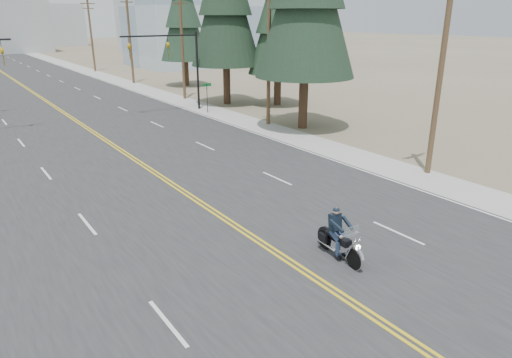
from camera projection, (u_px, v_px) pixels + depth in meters
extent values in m
plane|color=#776D56|center=(397.00, 333.00, 12.50)|extent=(400.00, 400.00, 0.00)
cube|color=#303033|center=(9.00, 77.00, 66.62)|extent=(20.00, 200.00, 0.01)
cube|color=#A5A5A0|center=(89.00, 72.00, 72.82)|extent=(3.00, 200.00, 0.01)
imported|color=#BF8C0C|center=(2.00, 49.00, 32.69)|extent=(0.21, 0.26, 1.30)
cylinder|color=black|center=(198.00, 71.00, 42.00)|extent=(0.20, 0.20, 7.00)
cylinder|color=black|center=(160.00, 36.00, 39.04)|extent=(7.00, 0.14, 0.14)
imported|color=#BF8C0C|center=(168.00, 43.00, 39.64)|extent=(0.21, 0.26, 1.30)
imported|color=#BF8C0C|center=(129.00, 45.00, 37.75)|extent=(0.21, 0.26, 1.30)
cylinder|color=black|center=(207.00, 98.00, 41.08)|extent=(0.06, 0.06, 2.60)
cube|color=#0C5926|center=(207.00, 85.00, 40.68)|extent=(0.90, 0.03, 0.25)
cylinder|color=brown|center=(441.00, 72.00, 23.59)|extent=(0.30, 0.30, 11.00)
cylinder|color=brown|center=(269.00, 51.00, 35.10)|extent=(0.30, 0.30, 11.50)
cylinder|color=brown|center=(182.00, 45.00, 46.78)|extent=(0.30, 0.30, 11.00)
cube|color=brown|center=(180.00, 3.00, 45.44)|extent=(1.60, 0.12, 0.12)
cylinder|color=brown|center=(130.00, 38.00, 58.29)|extent=(0.30, 0.30, 11.50)
cube|color=brown|center=(127.00, 2.00, 56.87)|extent=(1.60, 0.12, 0.12)
cylinder|color=brown|center=(91.00, 36.00, 71.52)|extent=(0.30, 0.30, 11.00)
cube|color=brown|center=(88.00, 4.00, 69.95)|extent=(2.20, 0.12, 0.12)
cube|color=brown|center=(88.00, 8.00, 70.18)|extent=(1.60, 0.12, 0.12)
cube|color=#9EB5CC|center=(200.00, 7.00, 80.52)|extent=(24.00, 16.00, 20.00)
cube|color=#ADB2B7|center=(6.00, 23.00, 111.12)|extent=(18.00, 14.00, 14.00)
cube|color=#B7BCC6|center=(153.00, 14.00, 116.09)|extent=(16.00, 12.00, 18.00)
cube|color=#B7BCC6|center=(56.00, 25.00, 139.94)|extent=(14.00, 14.00, 12.00)
cylinder|color=#382619|center=(303.00, 103.00, 35.19)|extent=(0.77, 0.77, 3.94)
cylinder|color=#382619|center=(277.00, 89.00, 44.74)|extent=(0.67, 0.67, 3.05)
cone|color=#18301C|center=(278.00, 24.00, 42.70)|extent=(5.72, 5.72, 9.15)
cylinder|color=#382619|center=(227.00, 85.00, 45.28)|extent=(0.66, 0.66, 3.76)
cone|color=black|center=(225.00, 4.00, 42.76)|extent=(6.77, 6.77, 11.29)
cylinder|color=#382619|center=(186.00, 73.00, 57.47)|extent=(0.74, 0.74, 3.16)
cone|color=black|center=(183.00, 20.00, 55.36)|extent=(5.90, 5.90, 9.48)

